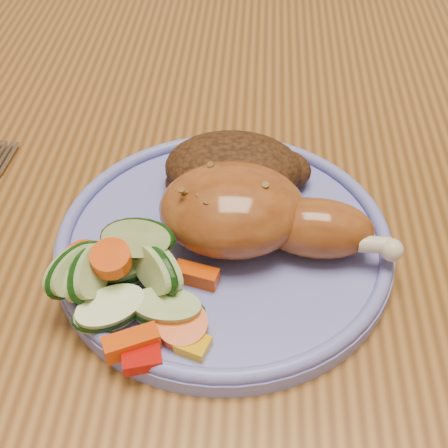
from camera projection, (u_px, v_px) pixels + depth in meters
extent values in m
cube|color=brown|center=(327.00, 177.00, 0.55)|extent=(0.90, 1.40, 0.04)
cube|color=brown|center=(98.00, 111.00, 1.28)|extent=(0.06, 0.06, 0.71)
cube|color=#4C2D16|center=(291.00, 111.00, 1.15)|extent=(0.42, 0.42, 0.04)
cylinder|color=#4C2D16|center=(189.00, 261.00, 1.19)|extent=(0.04, 0.04, 0.41)
cylinder|color=#4C2D16|center=(205.00, 146.00, 1.44)|extent=(0.04, 0.04, 0.41)
cylinder|color=#4C2D16|center=(380.00, 269.00, 1.17)|extent=(0.04, 0.04, 0.41)
cylinder|color=#4C2D16|center=(361.00, 152.00, 1.43)|extent=(0.04, 0.04, 0.41)
cylinder|color=#6F74CA|center=(224.00, 245.00, 0.45)|extent=(0.24, 0.24, 0.01)
torus|color=#6F74CA|center=(224.00, 234.00, 0.44)|extent=(0.24, 0.24, 0.01)
ellipsoid|color=#964E1F|center=(232.00, 209.00, 0.43)|extent=(0.11, 0.09, 0.05)
ellipsoid|color=#964E1F|center=(317.00, 228.00, 0.43)|extent=(0.08, 0.05, 0.04)
sphere|color=beige|center=(392.00, 250.00, 0.41)|extent=(0.02, 0.02, 0.02)
ellipsoid|color=#402410|center=(233.00, 168.00, 0.48)|extent=(0.10, 0.08, 0.05)
ellipsoid|color=#402410|center=(278.00, 170.00, 0.48)|extent=(0.05, 0.04, 0.03)
ellipsoid|color=#402410|center=(193.00, 183.00, 0.48)|extent=(0.04, 0.04, 0.02)
cube|color=#A50A05|center=(142.00, 357.00, 0.37)|extent=(0.03, 0.02, 0.01)
cube|color=#E5A507|center=(193.00, 345.00, 0.38)|extent=(0.02, 0.02, 0.01)
cube|color=#EF4807|center=(196.00, 275.00, 0.42)|extent=(0.03, 0.02, 0.01)
cylinder|color=#EF4807|center=(111.00, 259.00, 0.39)|extent=(0.03, 0.03, 0.01)
cube|color=#EF4807|center=(131.00, 343.00, 0.38)|extent=(0.04, 0.03, 0.01)
cylinder|color=#EF4807|center=(183.00, 326.00, 0.39)|extent=(0.03, 0.03, 0.02)
cylinder|color=#EF4807|center=(85.00, 261.00, 0.43)|extent=(0.03, 0.03, 0.02)
cylinder|color=#BBD48A|center=(75.00, 270.00, 0.40)|extent=(0.05, 0.06, 0.05)
cylinder|color=#BBD48A|center=(138.00, 239.00, 0.40)|extent=(0.05, 0.04, 0.04)
cylinder|color=#BBD48A|center=(156.00, 267.00, 0.40)|extent=(0.05, 0.05, 0.05)
cylinder|color=#BBD48A|center=(110.00, 309.00, 0.39)|extent=(0.06, 0.06, 0.02)
cylinder|color=#BBD48A|center=(111.00, 270.00, 0.42)|extent=(0.05, 0.05, 0.02)
cylinder|color=#BBD48A|center=(167.00, 309.00, 0.39)|extent=(0.05, 0.05, 0.02)
cylinder|color=#BBD48A|center=(89.00, 271.00, 0.39)|extent=(0.04, 0.05, 0.05)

